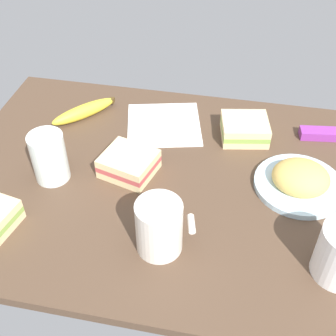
# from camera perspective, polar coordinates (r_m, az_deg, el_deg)

# --- Properties ---
(tabletop) EXTENTS (0.90, 0.64, 0.02)m
(tabletop) POSITION_cam_1_polar(r_m,az_deg,el_deg) (0.91, -0.00, -1.87)
(tabletop) COLOR #4C3828
(tabletop) RESTS_ON ground
(plate_of_food) EXTENTS (0.18, 0.18, 0.06)m
(plate_of_food) POSITION_cam_1_polar(r_m,az_deg,el_deg) (0.91, 16.59, -1.51)
(plate_of_food) COLOR silver
(plate_of_food) RESTS_ON tabletop
(coffee_mug_milky) EXTENTS (0.10, 0.08, 0.10)m
(coffee_mug_milky) POSITION_cam_1_polar(r_m,az_deg,el_deg) (0.75, -1.12, -7.53)
(coffee_mug_milky) COLOR silver
(coffee_mug_milky) RESTS_ON tabletop
(sandwich_main) EXTENTS (0.12, 0.12, 0.04)m
(sandwich_main) POSITION_cam_1_polar(r_m,az_deg,el_deg) (0.91, -5.05, 0.55)
(sandwich_main) COLOR beige
(sandwich_main) RESTS_ON tabletop
(sandwich_extra) EXTENTS (0.12, 0.11, 0.04)m
(sandwich_extra) POSITION_cam_1_polar(r_m,az_deg,el_deg) (1.01, 9.81, 4.97)
(sandwich_extra) COLOR beige
(sandwich_extra) RESTS_ON tabletop
(glass_of_milk) EXTENTS (0.07, 0.07, 0.10)m
(glass_of_milk) POSITION_cam_1_polar(r_m,az_deg,el_deg) (0.91, -14.94, 1.04)
(glass_of_milk) COLOR silver
(glass_of_milk) RESTS_ON tabletop
(banana) EXTENTS (0.13, 0.14, 0.03)m
(banana) POSITION_cam_1_polar(r_m,az_deg,el_deg) (1.08, -10.74, 7.17)
(banana) COLOR yellow
(banana) RESTS_ON tabletop
(snack_bar) EXTENTS (0.13, 0.05, 0.02)m
(snack_bar) POSITION_cam_1_polar(r_m,az_deg,el_deg) (1.06, 19.83, 4.13)
(snack_bar) COLOR purple
(snack_bar) RESTS_ON tabletop
(paper_napkin) EXTENTS (0.20, 0.20, 0.00)m
(paper_napkin) POSITION_cam_1_polar(r_m,az_deg,el_deg) (1.04, -0.54, 5.62)
(paper_napkin) COLOR white
(paper_napkin) RESTS_ON tabletop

